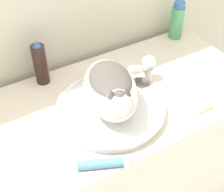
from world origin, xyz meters
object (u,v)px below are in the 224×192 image
cat (111,88)px  cream_tube (104,163)px  mouthwash_bottle (177,21)px  soap_bar (201,106)px  faucet (147,67)px  hairspray_can_black (40,64)px

cat → cream_tube: size_ratio=2.03×
cat → mouthwash_bottle: size_ratio=1.79×
cat → soap_bar: bearing=81.3°
cat → faucet: bearing=129.9°
cat → mouthwash_bottle: (0.55, 0.31, -0.04)m
faucet → hairspray_can_black: 0.43m
hairspray_can_black → cream_tube: (0.01, -0.50, -0.08)m
cream_tube → soap_bar: cream_tube is taller
faucet → soap_bar: size_ratio=1.96×
hairspray_can_black → mouthwash_bottle: 0.70m
faucet → mouthwash_bottle: bearing=-168.6°
mouthwash_bottle → cream_tube: 0.85m
faucet → mouthwash_bottle: (0.33, 0.21, 0.02)m
cream_tube → soap_bar: 0.45m
soap_bar → cat: bearing=154.8°
faucet → mouthwash_bottle: mouthwash_bottle is taller
cream_tube → soap_bar: (0.44, 0.05, -0.00)m
mouthwash_bottle → cream_tube: bearing=-143.9°
faucet → cream_tube: 0.46m
hairspray_can_black → soap_bar: hairspray_can_black is taller
hairspray_can_black → soap_bar: 0.65m
soap_bar → cream_tube: bearing=-174.1°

